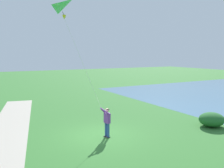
% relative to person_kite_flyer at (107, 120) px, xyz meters
% --- Properties ---
extents(ground_plane, '(120.00, 120.00, 0.00)m').
position_rel_person_kite_flyer_xyz_m(ground_plane, '(0.19, -0.43, -1.05)').
color(ground_plane, '#33702D').
extents(person_kite_flyer, '(0.62, 0.52, 1.83)m').
position_rel_person_kite_flyer_xyz_m(person_kite_flyer, '(0.00, 0.00, 0.00)').
color(person_kite_flyer, '#232328').
rests_on(person_kite_flyer, ground).
extents(flying_kite, '(2.53, 2.06, 5.56)m').
position_rel_person_kite_flyer_xyz_m(flying_kite, '(2.14, 0.47, 5.91)').
color(flying_kite, green).
extents(lakeside_shrub, '(1.75, 1.62, 0.95)m').
position_rel_person_kite_flyer_xyz_m(lakeside_shrub, '(-7.20, 1.48, -0.57)').
color(lakeside_shrub, '#236028').
rests_on(lakeside_shrub, ground).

